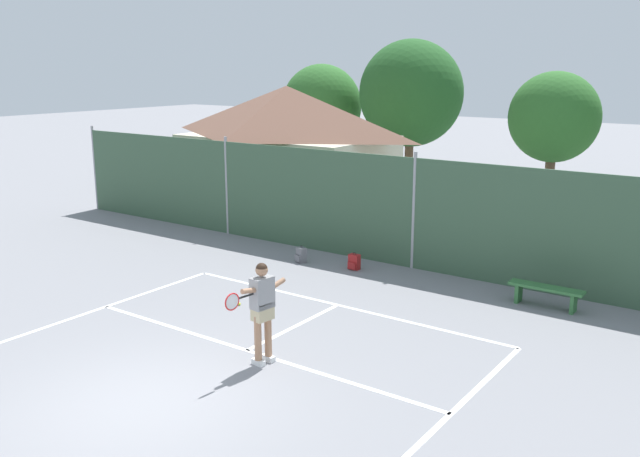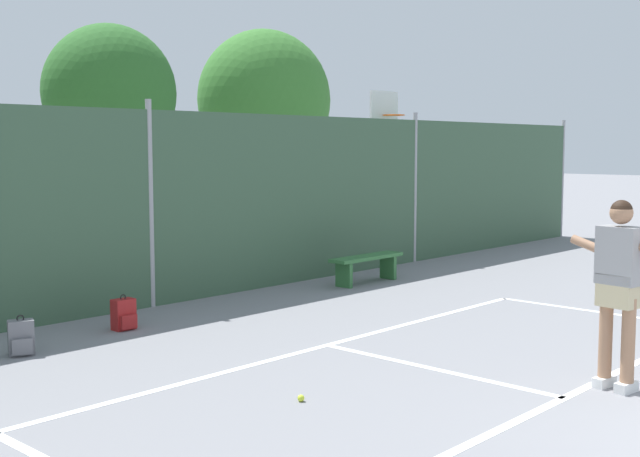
{
  "view_description": "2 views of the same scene",
  "coord_description": "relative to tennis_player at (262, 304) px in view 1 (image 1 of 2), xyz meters",
  "views": [
    {
      "loc": [
        7.91,
        -6.36,
        5.17
      ],
      "look_at": [
        -1.25,
        6.59,
        1.36
      ],
      "focal_mm": 38.25,
      "sensor_mm": 36.0,
      "label": 1
    },
    {
      "loc": [
        -7.08,
        -0.94,
        2.36
      ],
      "look_at": [
        -0.89,
        4.79,
        1.52
      ],
      "focal_mm": 46.04,
      "sensor_mm": 36.0,
      "label": 2
    }
  ],
  "objects": [
    {
      "name": "tennis_player",
      "position": [
        0.0,
        0.0,
        0.0
      ],
      "size": [
        0.31,
        1.44,
        1.85
      ],
      "color": "silver",
      "rests_on": "ground"
    },
    {
      "name": "ground_plane",
      "position": [
        -0.6,
        -2.23,
        -1.11
      ],
      "size": [
        120.0,
        120.0,
        0.0
      ],
      "primitive_type": "plane",
      "color": "gray"
    },
    {
      "name": "clubhouse_building",
      "position": [
        -7.23,
        10.0,
        1.22
      ],
      "size": [
        7.34,
        4.6,
        4.49
      ],
      "color": "beige",
      "rests_on": "ground"
    },
    {
      "name": "backpack_grey",
      "position": [
        -3.29,
        5.52,
        -0.92
      ],
      "size": [
        0.33,
        0.32,
        0.46
      ],
      "color": "slate",
      "rests_on": "ground"
    },
    {
      "name": "treeline_backdrop",
      "position": [
        1.08,
        16.87,
        2.66
      ],
      "size": [
        26.03,
        4.16,
        6.22
      ],
      "color": "brown",
      "rests_on": "ground"
    },
    {
      "name": "tennis_ball",
      "position": [
        -2.36,
        2.0,
        -1.08
      ],
      "size": [
        0.07,
        0.07,
        0.07
      ],
      "primitive_type": "sphere",
      "color": "#CCE033",
      "rests_on": "ground"
    },
    {
      "name": "chainlink_fence",
      "position": [
        -0.6,
        6.77,
        0.34
      ],
      "size": [
        26.09,
        0.09,
        3.04
      ],
      "color": "#38563D",
      "rests_on": "ground"
    },
    {
      "name": "backpack_red",
      "position": [
        -1.76,
        5.77,
        -0.92
      ],
      "size": [
        0.28,
        0.25,
        0.46
      ],
      "color": "maroon",
      "rests_on": "ground"
    },
    {
      "name": "court_markings",
      "position": [
        -0.6,
        -1.58,
        -1.11
      ],
      "size": [
        8.3,
        11.1,
        0.01
      ],
      "color": "white",
      "rests_on": "ground"
    },
    {
      "name": "courtside_bench",
      "position": [
        3.19,
        5.79,
        -0.75
      ],
      "size": [
        1.6,
        0.36,
        0.48
      ],
      "color": "#336B38",
      "rests_on": "ground"
    }
  ]
}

